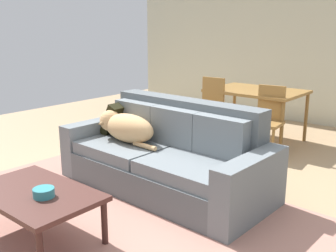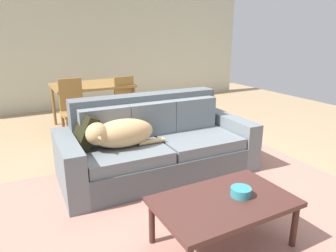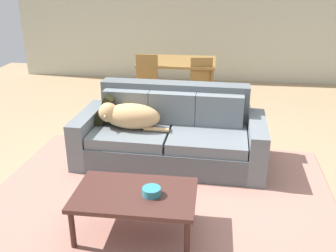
{
  "view_description": "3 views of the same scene",
  "coord_description": "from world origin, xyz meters",
  "px_view_note": "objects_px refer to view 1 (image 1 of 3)",
  "views": [
    {
      "loc": [
        2.29,
        -2.89,
        1.67
      ],
      "look_at": [
        -0.11,
        -0.0,
        0.72
      ],
      "focal_mm": 41.94,
      "sensor_mm": 36.0,
      "label": 1
    },
    {
      "loc": [
        -1.73,
        -3.0,
        1.66
      ],
      "look_at": [
        -0.2,
        -0.13,
        0.65
      ],
      "focal_mm": 32.99,
      "sensor_mm": 36.0,
      "label": 2
    },
    {
      "loc": [
        0.29,
        -4.13,
        2.22
      ],
      "look_at": [
        -0.23,
        -0.04,
        0.52
      ],
      "focal_mm": 40.45,
      "sensor_mm": 36.0,
      "label": 3
    }
  ],
  "objects_px": {
    "dog_on_left_cushion": "(125,127)",
    "dining_chair_near_left": "(209,108)",
    "couch": "(168,157)",
    "bowl_on_coffee_table": "(44,193)",
    "throw_pillow_by_left_arm": "(118,118)",
    "dining_table": "(256,94)",
    "dining_chair_near_right": "(268,117)",
    "coffee_table": "(35,196)"
  },
  "relations": [
    {
      "from": "couch",
      "to": "bowl_on_coffee_table",
      "type": "distance_m",
      "value": 1.5
    },
    {
      "from": "dining_table",
      "to": "couch",
      "type": "bearing_deg",
      "value": -85.99
    },
    {
      "from": "bowl_on_coffee_table",
      "to": "dining_chair_near_right",
      "type": "height_order",
      "value": "dining_chair_near_right"
    },
    {
      "from": "bowl_on_coffee_table",
      "to": "dining_chair_near_left",
      "type": "xyz_separation_m",
      "value": [
        -0.62,
        3.17,
        0.07
      ]
    },
    {
      "from": "coffee_table",
      "to": "dining_chair_near_left",
      "type": "distance_m",
      "value": 3.19
    },
    {
      "from": "dining_table",
      "to": "dining_chair_near_left",
      "type": "xyz_separation_m",
      "value": [
        -0.45,
        -0.56,
        -0.18
      ]
    },
    {
      "from": "throw_pillow_by_left_arm",
      "to": "bowl_on_coffee_table",
      "type": "xyz_separation_m",
      "value": [
        0.84,
        -1.57,
        -0.17
      ]
    },
    {
      "from": "coffee_table",
      "to": "dining_chair_near_right",
      "type": "xyz_separation_m",
      "value": [
        0.43,
        3.19,
        0.14
      ]
    },
    {
      "from": "throw_pillow_by_left_arm",
      "to": "dining_table",
      "type": "xyz_separation_m",
      "value": [
        0.67,
        2.15,
        0.08
      ]
    },
    {
      "from": "coffee_table",
      "to": "bowl_on_coffee_table",
      "type": "height_order",
      "value": "bowl_on_coffee_table"
    },
    {
      "from": "dining_table",
      "to": "dining_chair_near_right",
      "type": "xyz_separation_m",
      "value": [
        0.45,
        -0.53,
        -0.19
      ]
    },
    {
      "from": "throw_pillow_by_left_arm",
      "to": "dining_chair_near_left",
      "type": "xyz_separation_m",
      "value": [
        0.22,
        1.59,
        -0.1
      ]
    },
    {
      "from": "coffee_table",
      "to": "bowl_on_coffee_table",
      "type": "bearing_deg",
      "value": -5.76
    },
    {
      "from": "throw_pillow_by_left_arm",
      "to": "dining_chair_near_right",
      "type": "height_order",
      "value": "dining_chair_near_right"
    },
    {
      "from": "couch",
      "to": "throw_pillow_by_left_arm",
      "type": "bearing_deg",
      "value": 176.43
    },
    {
      "from": "throw_pillow_by_left_arm",
      "to": "dining_chair_near_left",
      "type": "bearing_deg",
      "value": 82.08
    },
    {
      "from": "throw_pillow_by_left_arm",
      "to": "dog_on_left_cushion",
      "type": "bearing_deg",
      "value": -31.92
    },
    {
      "from": "coffee_table",
      "to": "dining_chair_near_right",
      "type": "height_order",
      "value": "dining_chair_near_right"
    },
    {
      "from": "dog_on_left_cushion",
      "to": "throw_pillow_by_left_arm",
      "type": "height_order",
      "value": "throw_pillow_by_left_arm"
    },
    {
      "from": "bowl_on_coffee_table",
      "to": "dining_table",
      "type": "bearing_deg",
      "value": 92.58
    },
    {
      "from": "dog_on_left_cushion",
      "to": "dining_chair_near_left",
      "type": "height_order",
      "value": "dining_chair_near_left"
    },
    {
      "from": "dining_chair_near_right",
      "to": "bowl_on_coffee_table",
      "type": "bearing_deg",
      "value": -101.46
    },
    {
      "from": "throw_pillow_by_left_arm",
      "to": "dining_table",
      "type": "distance_m",
      "value": 2.26
    },
    {
      "from": "dining_chair_near_left",
      "to": "dog_on_left_cushion",
      "type": "bearing_deg",
      "value": -88.56
    },
    {
      "from": "dining_chair_near_right",
      "to": "throw_pillow_by_left_arm",
      "type": "bearing_deg",
      "value": -131.07
    },
    {
      "from": "dog_on_left_cushion",
      "to": "dining_chair_near_left",
      "type": "xyz_separation_m",
      "value": [
        -0.11,
        1.8,
        -0.09
      ]
    },
    {
      "from": "throw_pillow_by_left_arm",
      "to": "coffee_table",
      "type": "xyz_separation_m",
      "value": [
        0.69,
        -1.56,
        -0.25
      ]
    },
    {
      "from": "coffee_table",
      "to": "dining_chair_near_left",
      "type": "bearing_deg",
      "value": 98.48
    },
    {
      "from": "dining_table",
      "to": "throw_pillow_by_left_arm",
      "type": "bearing_deg",
      "value": -107.38
    },
    {
      "from": "throw_pillow_by_left_arm",
      "to": "bowl_on_coffee_table",
      "type": "bearing_deg",
      "value": -61.84
    },
    {
      "from": "couch",
      "to": "dog_on_left_cushion",
      "type": "relative_size",
      "value": 2.67
    },
    {
      "from": "coffee_table",
      "to": "dining_chair_near_right",
      "type": "bearing_deg",
      "value": 82.24
    },
    {
      "from": "dining_chair_near_right",
      "to": "dining_chair_near_left",
      "type": "bearing_deg",
      "value": 175.89
    },
    {
      "from": "couch",
      "to": "dining_table",
      "type": "relative_size",
      "value": 1.74
    },
    {
      "from": "coffee_table",
      "to": "dining_table",
      "type": "height_order",
      "value": "dining_table"
    },
    {
      "from": "couch",
      "to": "coffee_table",
      "type": "xyz_separation_m",
      "value": [
        -0.14,
        -1.48,
        0.03
      ]
    },
    {
      "from": "bowl_on_coffee_table",
      "to": "throw_pillow_by_left_arm",
      "type": "bearing_deg",
      "value": 118.16
    },
    {
      "from": "couch",
      "to": "bowl_on_coffee_table",
      "type": "bearing_deg",
      "value": -87.61
    },
    {
      "from": "couch",
      "to": "bowl_on_coffee_table",
      "type": "xyz_separation_m",
      "value": [
        0.01,
        -1.49,
        0.11
      ]
    },
    {
      "from": "dog_on_left_cushion",
      "to": "throw_pillow_by_left_arm",
      "type": "relative_size",
      "value": 2.25
    },
    {
      "from": "dog_on_left_cushion",
      "to": "dining_chair_near_right",
      "type": "distance_m",
      "value": 2.0
    },
    {
      "from": "dining_table",
      "to": "dining_chair_near_right",
      "type": "relative_size",
      "value": 1.44
    }
  ]
}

